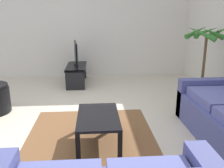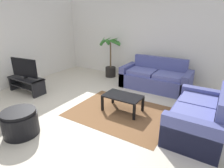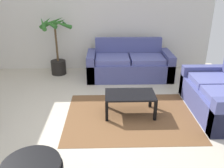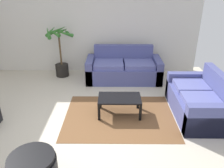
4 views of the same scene
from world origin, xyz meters
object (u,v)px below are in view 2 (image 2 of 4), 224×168
Objects in this scene: couch_main at (155,79)px; couch_loveseat at (199,118)px; tv at (24,68)px; ottoman at (20,123)px; coffee_table at (123,98)px; tv_stand at (27,83)px; potted_palm at (110,59)px.

couch_main is 2.27m from couch_loveseat.
tv is at bearing -143.68° from couch_main.
couch_main is at bearing 69.51° from ottoman.
ottoman is at bearing -123.46° from coffee_table.
couch_loveseat is 1.48× the size of tv_stand.
tv is at bearing 96.02° from tv_stand.
couch_main is 3.79m from ottoman.
couch_main is 1.81× the size of tv_stand.
ottoman is at bearing -38.10° from tv.
couch_main reaches higher than tv_stand.
potted_palm is (-1.61, 2.04, 0.30)m from coffee_table.
couch_main is at bearing 129.62° from couch_loveseat.
couch_main is at bearing 85.09° from coffee_table.
tv_stand is at bearing -83.98° from tv.
tv_stand is at bearing -173.96° from couch_loveseat.
coffee_table is 2.13m from ottoman.
tv is 2.93m from coffee_table.
couch_main is 1.41× the size of potted_palm.
couch_main reaches higher than ottoman.
couch_loveseat is at bearing 0.76° from coffee_table.
couch_main is 2.18× the size of tv.
tv is (-0.00, 0.00, 0.44)m from tv_stand.
couch_loveseat is at bearing 6.00° from tv.
potted_palm is 3.86m from ottoman.
couch_loveseat is at bearing -50.38° from couch_main.
tv is at bearing -116.78° from potted_palm.
ottoman is at bearing -38.04° from tv_stand.
ottoman is at bearing -147.06° from couch_loveseat.
potted_palm is at bearing 147.90° from couch_loveseat.
ottoman is (1.69, -1.33, -0.49)m from tv.
potted_palm is 2.24× the size of ottoman.
couch_main is at bearing 36.32° from tv.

